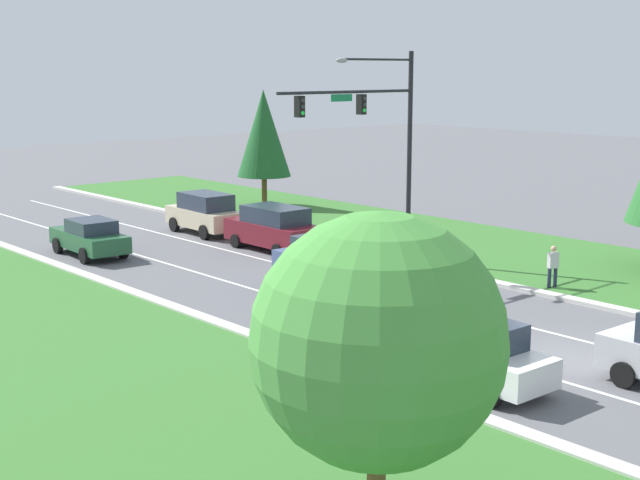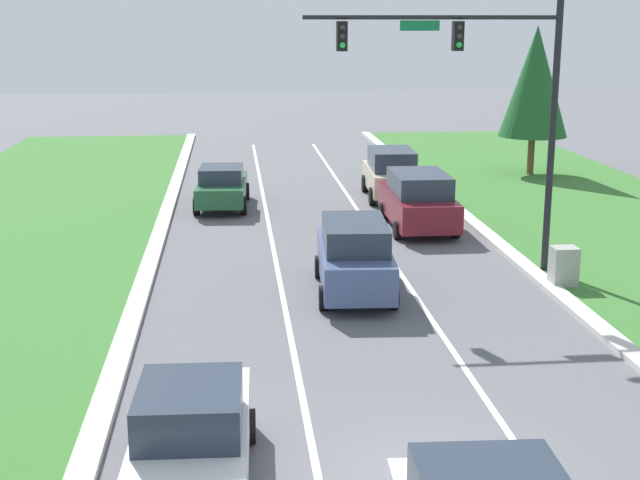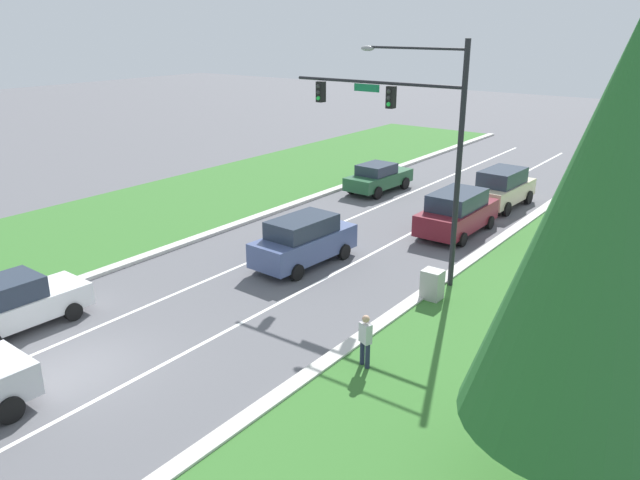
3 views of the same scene
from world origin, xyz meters
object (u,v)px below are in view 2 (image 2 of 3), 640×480
(champagne_suv, at_px, (391,173))
(slate_blue_suv, at_px, (354,256))
(burgundy_suv, at_px, (418,200))
(forest_sedan, at_px, (222,186))
(conifer_far_right_tree, at_px, (535,82))
(traffic_signal_mast, at_px, (490,72))
(white_sedan, at_px, (192,435))
(utility_cabinet, at_px, (564,267))

(champagne_suv, xyz_separation_m, slate_blue_suv, (-3.34, -13.05, -0.03))
(burgundy_suv, distance_m, champagne_suv, 5.60)
(forest_sedan, bearing_deg, conifer_far_right_tree, 25.58)
(traffic_signal_mast, xyz_separation_m, white_sedan, (-7.96, -11.50, -5.01))
(traffic_signal_mast, height_order, white_sedan, traffic_signal_mast)
(burgundy_suv, height_order, conifer_far_right_tree, conifer_far_right_tree)
(utility_cabinet, bearing_deg, burgundy_suv, 108.74)
(traffic_signal_mast, bearing_deg, slate_blue_suv, -160.00)
(forest_sedan, distance_m, champagne_suv, 7.13)
(white_sedan, relative_size, conifer_far_right_tree, 0.63)
(forest_sedan, distance_m, conifer_far_right_tree, 16.29)
(forest_sedan, relative_size, champagne_suv, 0.99)
(champagne_suv, bearing_deg, burgundy_suv, -87.54)
(conifer_far_right_tree, bearing_deg, burgundy_suv, -126.20)
(traffic_signal_mast, distance_m, forest_sedan, 13.85)
(slate_blue_suv, distance_m, white_sedan, 10.83)
(white_sedan, relative_size, utility_cabinet, 3.85)
(traffic_signal_mast, xyz_separation_m, forest_sedan, (-7.64, 10.40, -5.02))
(slate_blue_suv, height_order, white_sedan, slate_blue_suv)
(champagne_suv, relative_size, utility_cabinet, 4.13)
(slate_blue_suv, bearing_deg, white_sedan, -108.28)
(utility_cabinet, height_order, conifer_far_right_tree, conifer_far_right_tree)
(champagne_suv, relative_size, white_sedan, 1.07)
(conifer_far_right_tree, bearing_deg, slate_blue_suv, -121.53)
(white_sedan, xyz_separation_m, conifer_far_right_tree, (14.99, 27.98, 3.60))
(burgundy_suv, distance_m, conifer_far_right_tree, 13.42)
(burgundy_suv, height_order, slate_blue_suv, burgundy_suv)
(white_sedan, xyz_separation_m, utility_cabinet, (9.88, 9.98, -0.29))
(champagne_suv, bearing_deg, conifer_far_right_tree, 35.10)
(champagne_suv, bearing_deg, white_sedan, -105.00)
(utility_cabinet, relative_size, conifer_far_right_tree, 0.16)
(champagne_suv, distance_m, utility_cabinet, 13.39)
(burgundy_suv, relative_size, forest_sedan, 1.06)
(burgundy_suv, relative_size, champagne_suv, 1.05)
(burgundy_suv, distance_m, white_sedan, 18.98)
(champagne_suv, xyz_separation_m, utility_cabinet, (2.54, -13.13, -0.49))
(traffic_signal_mast, relative_size, slate_blue_suv, 1.83)
(traffic_signal_mast, xyz_separation_m, conifer_far_right_tree, (7.03, 16.48, -1.42))
(traffic_signal_mast, distance_m, utility_cabinet, 5.84)
(slate_blue_suv, bearing_deg, conifer_far_right_tree, 61.85)
(utility_cabinet, distance_m, conifer_far_right_tree, 19.11)
(utility_cabinet, bearing_deg, traffic_signal_mast, 141.61)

